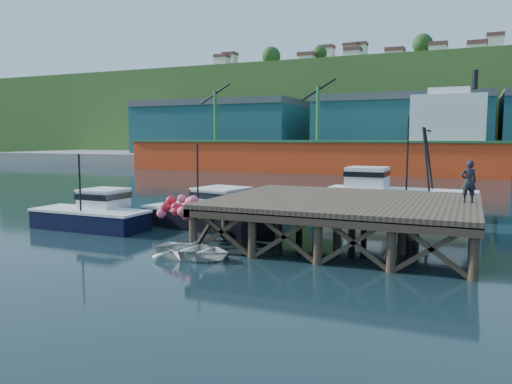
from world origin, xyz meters
The scene contains 12 objects.
ground centered at (0.00, 0.00, 0.00)m, with size 300.00×300.00×0.00m, color black.
wharf centered at (5.50, -0.19, 1.94)m, with size 12.00×10.00×2.62m.
far_quay centered at (0.00, 70.00, 1.00)m, with size 160.00×40.00×2.00m, color gray.
warehouse_left centered at (-35.00, 65.00, 6.50)m, with size 32.00×16.00×9.00m, color #194C53.
warehouse_mid centered at (0.00, 65.00, 6.50)m, with size 28.00×16.00×9.00m, color #194C53.
cargo_ship centered at (-8.46, 48.00, 3.31)m, with size 55.50×10.00×13.75m.
hillside centered at (0.00, 100.00, 11.00)m, with size 220.00×50.00×22.00m, color #2D511E.
boat_navy centered at (-8.25, -1.90, 0.84)m, with size 6.71×3.57×4.18m.
boat_black centered at (-2.41, 0.99, 0.86)m, with size 8.01×6.65×4.71m.
trawler centered at (6.52, 10.07, 1.32)m, with size 9.65×3.66×6.40m.
dinghy centered at (0.42, -5.80, 0.36)m, with size 2.47×3.46×0.72m, color silver.
dockworker centered at (10.90, 0.71, 3.08)m, with size 0.69×0.46×1.90m, color black.
Camera 1 is at (10.96, -23.55, 5.03)m, focal length 35.00 mm.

